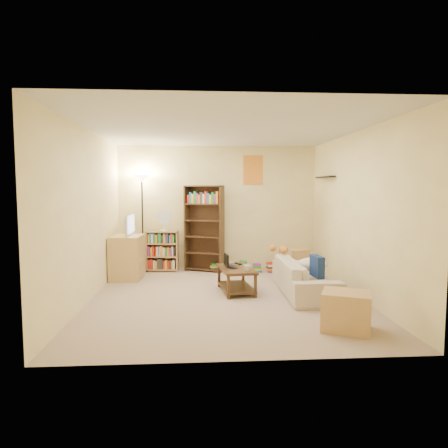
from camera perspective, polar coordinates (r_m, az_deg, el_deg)
The scene contains 19 objects.
room at distance 5.91m, azimuth 0.21°, elevation 4.93°, with size 4.50×4.54×2.52m.
sofa at distance 6.42m, azimuth 11.40°, elevation -7.39°, with size 0.74×1.81×0.53m, color beige.
navy_pillow at distance 6.03m, azimuth 13.14°, elevation -5.91°, with size 0.35×0.10×0.31m, color navy.
cream_blanket at distance 6.46m, azimuth 12.46°, elevation -5.64°, with size 0.48×0.35×0.21m, color silver.
tabby_cat at distance 6.98m, azimuth 8.22°, elevation -3.57°, with size 0.41×0.15×0.14m.
coffee_table at distance 6.38m, azimuth 1.77°, elevation -7.53°, with size 0.60×0.93×0.39m.
laptop at distance 6.40m, azimuth 1.46°, elevation -6.07°, with size 0.26×0.32×0.02m, color black.
laptop_screen at distance 6.36m, azimuth 0.34°, elevation -5.17°, with size 0.01×0.29×0.20m, color white.
mug at distance 6.08m, azimuth 3.26°, elevation -6.31°, with size 0.12×0.12×0.10m, color white.
tv_remote at distance 6.65m, azimuth 2.03°, elevation -5.66°, with size 0.05×0.16×0.02m, color black.
tv_stand at distance 7.52m, azimuth -13.65°, elevation -4.60°, with size 0.53×0.74×0.79m, color #DBBC6A.
television at distance 7.45m, azimuth -13.74°, elevation -0.13°, with size 0.13×0.68×0.39m, color black.
tall_bookshelf at distance 7.92m, azimuth -2.86°, elevation -0.30°, with size 0.81×0.53×1.70m.
short_bookshelf at distance 8.07m, azimuth -8.79°, elevation -3.82°, with size 0.64×0.29×0.80m.
desk_fan at distance 7.95m, azimuth -8.56°, elevation 0.66°, with size 0.29×0.16×0.42m.
floor_lamp at distance 8.02m, azimuth -11.63°, elevation 4.14°, with size 0.32×0.32×1.91m.
side_table at distance 7.82m, azimuth 10.00°, elevation -5.28°, with size 0.43×0.43×0.49m, color tan.
end_cabinet at distance 4.92m, azimuth 17.08°, elevation -11.81°, with size 0.54×0.45×0.45m, color tan.
book_stacks at distance 7.93m, azimuth 2.91°, elevation -6.17°, with size 1.28×0.33×0.22m.
Camera 1 is at (-0.40, -5.89, 1.63)m, focal length 32.00 mm.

